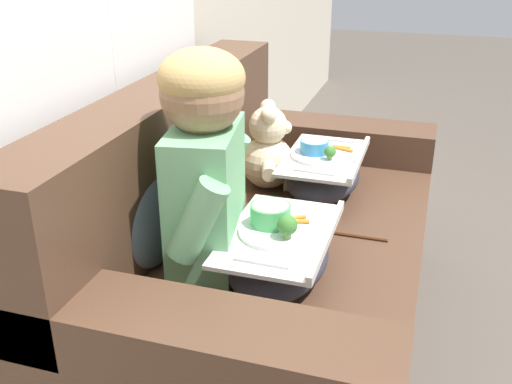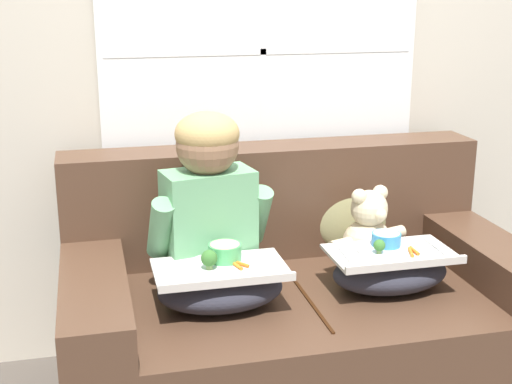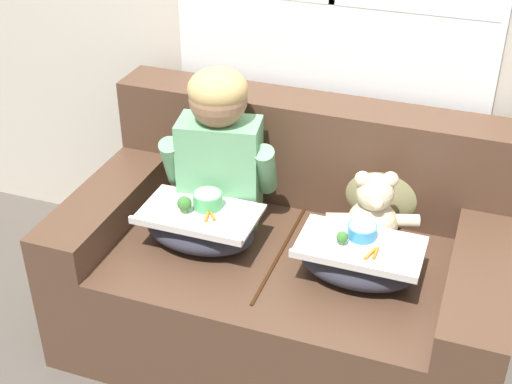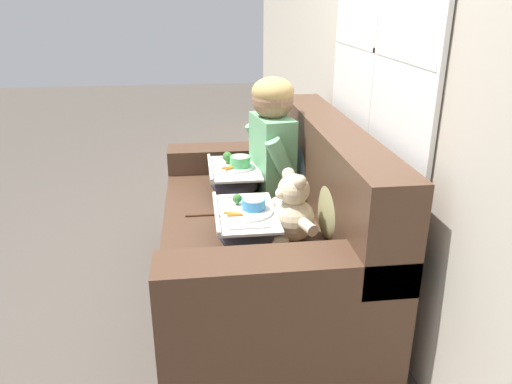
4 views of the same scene
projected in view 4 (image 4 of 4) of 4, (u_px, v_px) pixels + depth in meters
The scene contains 9 objects.
ground_plane at pixel (259, 292), 2.75m from camera, with size 14.00×14.00×0.00m, color #4C443D.
wall_back_with_window at pixel (385, 46), 2.34m from camera, with size 8.00×0.08×2.60m.
couch at pixel (271, 237), 2.63m from camera, with size 1.69×0.98×0.92m.
throw_pillow_behind_child at pixel (305, 159), 2.83m from camera, with size 0.38×0.18×0.39m.
throw_pillow_behind_teddy at pixel (334, 201), 2.25m from camera, with size 0.35×0.17×0.36m.
child_figure at pixel (272, 130), 2.74m from camera, with size 0.48×0.26×0.65m.
teddy_bear at pixel (292, 211), 2.24m from camera, with size 0.35×0.26×0.33m.
lap_tray_child at pixel (234, 178), 2.82m from camera, with size 0.45×0.28×0.23m.
lap_tray_teddy at pixel (246, 225), 2.24m from camera, with size 0.45×0.27×0.21m.
Camera 4 is at (2.33, -0.31, 1.52)m, focal length 35.00 mm.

